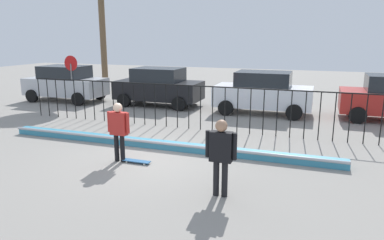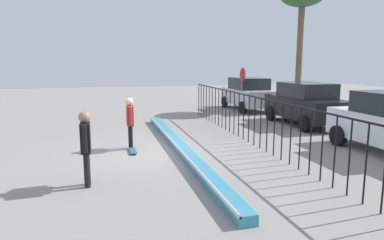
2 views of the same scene
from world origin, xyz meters
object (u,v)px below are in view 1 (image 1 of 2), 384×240
at_px(skateboarder, 119,127).
at_px(parked_car_white, 263,92).
at_px(skateboard, 137,161).
at_px(parked_car_black, 159,86).
at_px(parked_car_silver, 66,83).
at_px(camera_operator, 221,151).
at_px(stop_sign, 71,73).

distance_m(skateboarder, parked_car_white, 8.29).
bearing_deg(skateboard, parked_car_black, 95.53).
bearing_deg(skateboard, parked_car_silver, 122.80).
bearing_deg(camera_operator, parked_car_silver, 1.72).
distance_m(skateboard, parked_car_white, 8.17).
bearing_deg(skateboarder, parked_car_silver, 161.20).
xyz_separation_m(camera_operator, parked_car_silver, (-10.99, 8.77, -0.06)).
bearing_deg(camera_operator, parked_car_white, -46.73).
distance_m(camera_operator, parked_car_black, 10.85).
bearing_deg(skateboarder, camera_operator, 4.64).
height_order(skateboard, parked_car_white, parked_car_white).
distance_m(camera_operator, parked_car_white, 9.06).
bearing_deg(camera_operator, skateboarder, 19.53).
distance_m(skateboard, camera_operator, 3.16).
xyz_separation_m(skateboarder, parked_car_white, (2.78, 7.81, -0.03)).
bearing_deg(parked_car_silver, skateboard, -37.78).
bearing_deg(parked_car_silver, parked_car_black, 9.51).
height_order(skateboard, parked_car_black, parked_car_black).
bearing_deg(skateboarder, stop_sign, 160.27).
bearing_deg(stop_sign, parked_car_white, 6.96).
relative_size(skateboarder, parked_car_white, 0.39).
xyz_separation_m(skateboard, camera_operator, (2.74, -1.25, 0.98)).
distance_m(skateboarder, camera_operator, 3.47).
bearing_deg(skateboarder, skateboard, 27.84).
height_order(camera_operator, parked_car_white, parked_car_white).
relative_size(parked_car_black, stop_sign, 1.72).
distance_m(camera_operator, stop_sign, 12.66).
xyz_separation_m(skateboard, parked_car_white, (2.27, 7.79, 0.91)).
height_order(skateboarder, skateboard, skateboarder).
height_order(parked_car_silver, parked_car_white, same).
relative_size(skateboard, parked_car_black, 0.19).
distance_m(skateboarder, skateboard, 1.07).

